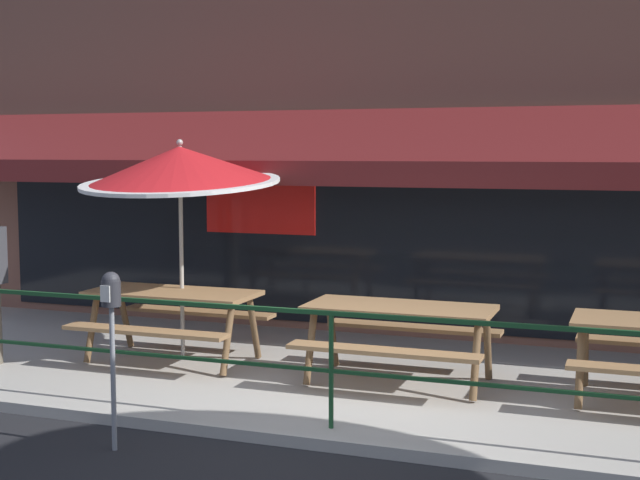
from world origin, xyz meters
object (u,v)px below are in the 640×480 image
(picnic_table_left, at_px, (173,306))
(patio_umbrella_left, at_px, (180,167))
(picnic_table_centre, at_px, (399,322))
(parking_meter_near, at_px, (111,307))

(picnic_table_left, xyz_separation_m, patio_umbrella_left, (-0.00, 0.21, 1.47))
(picnic_table_centre, bearing_deg, patio_umbrella_left, 174.40)
(picnic_table_left, relative_size, patio_umbrella_left, 0.75)
(picnic_table_centre, bearing_deg, parking_meter_near, -125.32)
(picnic_table_left, distance_m, parking_meter_near, 2.59)
(picnic_table_left, relative_size, parking_meter_near, 1.27)
(picnic_table_centre, relative_size, patio_umbrella_left, 0.75)
(picnic_table_centre, distance_m, patio_umbrella_left, 2.92)
(parking_meter_near, bearing_deg, patio_umbrella_left, 107.53)
(picnic_table_centre, bearing_deg, picnic_table_left, 179.09)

